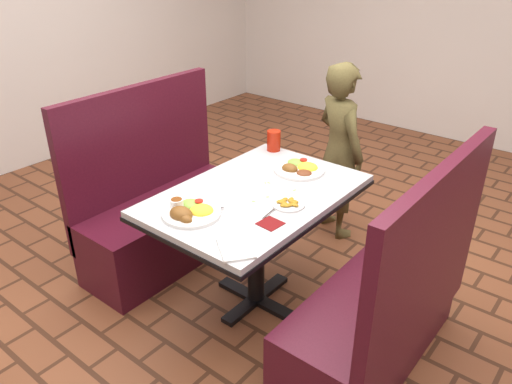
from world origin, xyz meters
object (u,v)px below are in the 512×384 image
at_px(far_dinner_plate, 300,166).
at_px(red_tumbler, 274,141).
at_px(booth_bench_left, 164,214).
at_px(plantain_plate, 288,204).
at_px(booth_bench_right, 382,314).
at_px(near_dinner_plate, 190,209).
at_px(dining_table, 256,207).
at_px(diner_person, 339,152).

distance_m(far_dinner_plate, red_tumbler, 0.36).
xyz_separation_m(booth_bench_left, red_tumbler, (0.51, 0.54, 0.49)).
relative_size(booth_bench_left, plantain_plate, 7.13).
distance_m(booth_bench_left, booth_bench_right, 1.60).
bearing_deg(far_dinner_plate, booth_bench_right, -26.39).
relative_size(booth_bench_left, near_dinner_plate, 4.05).
xyz_separation_m(dining_table, red_tumbler, (-0.29, 0.54, 0.16)).
relative_size(booth_bench_right, plantain_plate, 7.13).
xyz_separation_m(booth_bench_right, far_dinner_plate, (-0.77, 0.38, 0.45)).
bearing_deg(plantain_plate, far_dinner_plate, 116.69).
distance_m(dining_table, booth_bench_left, 0.86).
height_order(dining_table, near_dinner_plate, near_dinner_plate).
height_order(near_dinner_plate, far_dinner_plate, near_dinner_plate).
bearing_deg(dining_table, booth_bench_left, 180.00).
bearing_deg(near_dinner_plate, diner_person, 89.08).
relative_size(booth_bench_right, red_tumbler, 9.08).
bearing_deg(booth_bench_left, plantain_plate, -0.76).
height_order(diner_person, far_dinner_plate, diner_person).
height_order(booth_bench_right, red_tumbler, booth_bench_right).
height_order(far_dinner_plate, red_tumbler, red_tumbler).
xyz_separation_m(booth_bench_left, booth_bench_right, (1.60, 0.00, 0.00)).
distance_m(booth_bench_left, red_tumbler, 0.89).
height_order(booth_bench_left, diner_person, diner_person).
bearing_deg(diner_person, near_dinner_plate, 113.95).
bearing_deg(booth_bench_left, red_tumbler, 46.61).
relative_size(far_dinner_plate, red_tumbler, 2.28).
height_order(diner_person, near_dinner_plate, diner_person).
xyz_separation_m(booth_bench_right, plantain_plate, (-0.57, -0.01, 0.43)).
xyz_separation_m(dining_table, booth_bench_left, (-0.80, 0.00, -0.32)).
relative_size(booth_bench_right, near_dinner_plate, 4.05).
bearing_deg(diner_person, booth_bench_left, 80.06).
distance_m(diner_person, far_dinner_plate, 0.68).
bearing_deg(booth_bench_right, red_tumbler, 153.55).
relative_size(dining_table, booth_bench_right, 1.01).
distance_m(booth_bench_right, red_tumbler, 1.31).
height_order(booth_bench_right, plantain_plate, booth_bench_right).
bearing_deg(far_dinner_plate, red_tumbler, 153.38).
bearing_deg(booth_bench_right, far_dinner_plate, 153.61).
xyz_separation_m(booth_bench_right, red_tumbler, (-1.09, 0.54, 0.49)).
xyz_separation_m(booth_bench_right, near_dinner_plate, (-0.90, -0.40, 0.45)).
relative_size(dining_table, booth_bench_left, 1.01).
bearing_deg(diner_person, red_tumbler, 91.89).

